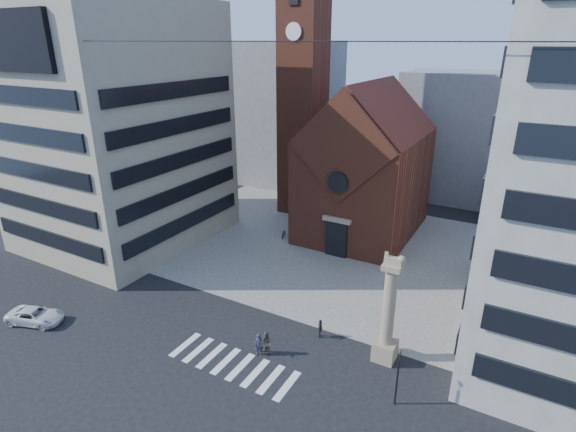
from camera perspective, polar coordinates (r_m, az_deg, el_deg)
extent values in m
plane|color=black|center=(36.92, -4.90, -15.35)|extent=(120.00, 120.00, 0.00)
cube|color=gray|center=(51.41, 7.00, -4.12)|extent=(46.00, 30.00, 0.05)
cube|color=brown|center=(54.49, 9.72, 3.98)|extent=(12.00, 16.00, 12.00)
cube|color=#5C251D|center=(53.41, 10.28, 10.24)|extent=(12.00, 15.40, 12.00)
cube|color=brown|center=(45.76, 6.72, 8.59)|extent=(11.76, 0.50, 11.76)
cylinder|color=black|center=(46.25, 6.31, 4.25)|extent=(2.20, 0.30, 2.20)
cube|color=black|center=(48.77, 6.12, -2.98)|extent=(2.40, 0.30, 4.00)
cube|color=gray|center=(47.83, 6.21, -0.50)|extent=(3.20, 0.40, 0.50)
cube|color=brown|center=(59.22, 1.92, 14.58)|extent=(5.00, 5.00, 30.00)
cylinder|color=white|center=(56.50, 0.71, 22.39)|extent=(2.00, 0.20, 2.00)
cube|color=tan|center=(54.19, -20.99, 10.42)|extent=(18.00, 20.00, 26.00)
cube|color=gray|center=(74.94, -0.73, 12.95)|extent=(16.00, 14.00, 22.00)
cube|color=gray|center=(71.28, 20.13, 9.60)|extent=(14.00, 12.00, 18.00)
cube|color=gray|center=(35.27, 12.19, -16.31)|extent=(1.60, 1.60, 1.50)
cylinder|color=gray|center=(33.14, 12.70, -11.17)|extent=(0.90, 0.90, 6.00)
cube|color=gray|center=(31.56, 13.17, -6.26)|extent=(1.30, 1.30, 0.40)
cube|color=gray|center=(31.38, 13.23, -5.61)|extent=(1.20, 0.50, 0.55)
sphere|color=gray|center=(31.15, 14.24, -5.40)|extent=(0.56, 0.56, 0.56)
cube|color=gray|center=(31.32, 12.42, -4.77)|extent=(0.25, 0.15, 0.35)
cylinder|color=black|center=(31.25, 13.65, -19.85)|extent=(0.12, 0.12, 3.50)
imported|color=black|center=(29.90, 14.02, -16.74)|extent=(0.13, 0.16, 0.80)
imported|color=silver|center=(43.74, -29.43, -10.98)|extent=(5.08, 3.55, 1.29)
imported|color=#302C3E|center=(34.86, -3.69, -15.99)|extent=(0.79, 0.73, 1.81)
imported|color=#585047|center=(34.81, -2.79, -15.89)|extent=(1.14, 1.02, 1.94)
imported|color=#2C2B34|center=(36.66, 4.10, -14.07)|extent=(0.66, 1.02, 1.61)
imported|color=black|center=(53.72, -0.54, -2.23)|extent=(1.09, 1.82, 0.91)
imported|color=black|center=(52.91, 1.14, -2.56)|extent=(0.96, 1.74, 1.00)
imported|color=black|center=(52.18, 2.87, -2.99)|extent=(1.09, 1.82, 0.91)
imported|color=black|center=(51.47, 4.66, -3.34)|extent=(0.96, 1.74, 1.00)
imported|color=black|center=(50.86, 6.49, -3.79)|extent=(1.09, 1.82, 0.91)
imported|color=black|center=(50.25, 8.37, -4.15)|extent=(0.96, 1.74, 1.00)
imported|color=black|center=(49.75, 10.29, -4.62)|extent=(1.09, 1.82, 0.91)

